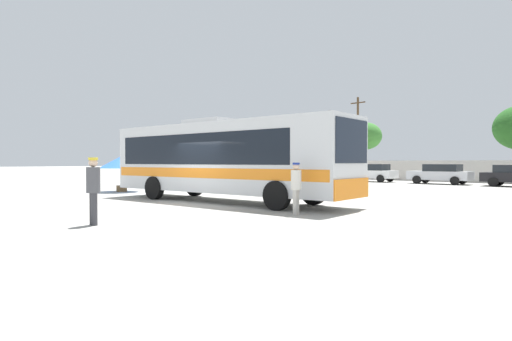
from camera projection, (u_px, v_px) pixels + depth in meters
The scene contains 13 objects.
ground_plane at pixel (331, 191), 24.03m from camera, with size 300.00×300.00×0.00m, color #A3A099.
perimeter_wall at pixel (440, 171), 36.18m from camera, with size 80.00×0.30×1.82m, color beige.
coach_bus_silver_orange at pixel (223, 157), 17.93m from camera, with size 11.95×3.45×3.56m.
attendant_by_bus_door at pixel (296, 185), 13.39m from camera, with size 0.41×0.41×1.68m.
passenger_waiting_on_apron at pixel (93, 187), 11.21m from camera, with size 0.42×0.42×1.82m.
vendor_umbrella_near_gate_blue at pixel (122, 163), 23.83m from camera, with size 2.52×2.52×2.03m.
parked_car_leftmost_red at pixel (309, 172), 40.49m from camera, with size 4.34×2.03×1.42m.
parked_car_second_white at pixel (372, 172), 36.01m from camera, with size 4.15×2.02×1.51m.
parked_car_third_silver at pixel (440, 174), 32.08m from camera, with size 4.52×2.04×1.52m.
utility_pole_near at pixel (329, 142), 46.00m from camera, with size 1.80×0.39×7.35m.
utility_pole_far at pixel (358, 136), 45.69m from camera, with size 1.80×0.24×8.74m.
roadside_tree_left at pixel (290, 134), 51.37m from camera, with size 5.74×5.74×7.55m.
roadside_tree_midleft at pixel (366, 136), 48.67m from camera, with size 3.70×3.70×6.27m.
Camera 1 is at (13.38, -10.39, 1.70)m, focal length 29.43 mm.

